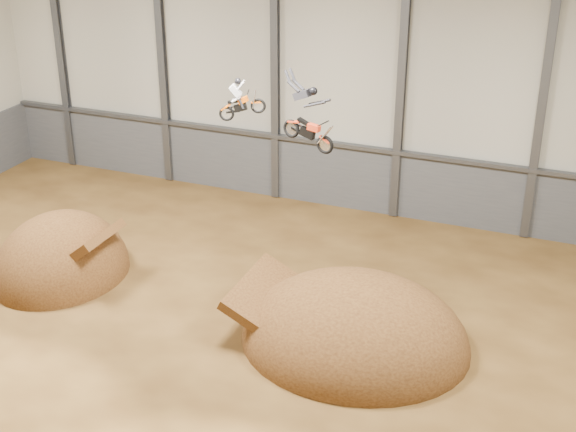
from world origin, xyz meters
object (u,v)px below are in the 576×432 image
object	(u,v)px
landing_ramp	(354,343)
fmx_rider_a	(244,96)
takeoff_ramp	(63,274)
fmx_rider_b	(307,112)

from	to	relation	value
landing_ramp	fmx_rider_a	world-z (taller)	fmx_rider_a
takeoff_ramp	landing_ramp	distance (m)	13.93
takeoff_ramp	fmx_rider_a	xyz separation A→B (m)	(8.85, 0.87, 9.04)
fmx_rider_b	fmx_rider_a	bearing A→B (deg)	-157.80
takeoff_ramp	fmx_rider_b	size ratio (longest dim) A/B	2.20
fmx_rider_a	fmx_rider_b	size ratio (longest dim) A/B	0.60
takeoff_ramp	landing_ramp	bearing A→B (deg)	-1.48
takeoff_ramp	fmx_rider_b	xyz separation A→B (m)	(11.23, 1.27, 8.56)
landing_ramp	fmx_rider_b	distance (m)	9.12
takeoff_ramp	fmx_rider_a	size ratio (longest dim) A/B	3.65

